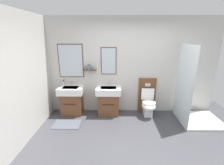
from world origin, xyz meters
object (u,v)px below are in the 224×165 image
object	(u,v)px
vanity_sink_left	(72,99)
toilet	(148,102)
toothbrush_cup	(63,83)
soap_dispenser	(118,82)
vanity_sink_right	(109,100)
shower_tray	(194,107)

from	to	relation	value
vanity_sink_left	toilet	size ratio (longest dim) A/B	0.79
toilet	toothbrush_cup	world-z (taller)	toilet
vanity_sink_left	toothbrush_cup	size ratio (longest dim) A/B	3.81
soap_dispenser	vanity_sink_right	bearing A→B (deg)	-146.49
toothbrush_cup	shower_tray	size ratio (longest dim) A/B	0.11
vanity_sink_left	shower_tray	distance (m)	3.23
soap_dispenser	toilet	bearing A→B (deg)	-11.75
vanity_sink_right	shower_tray	distance (m)	2.21
toilet	vanity_sink_right	bearing A→B (deg)	-179.75
toilet	soap_dispenser	bearing A→B (deg)	168.25
toothbrush_cup	soap_dispenser	world-z (taller)	toothbrush_cup
toilet	toothbrush_cup	bearing A→B (deg)	176.12
soap_dispenser	shower_tray	size ratio (longest dim) A/B	0.10
toothbrush_cup	shower_tray	bearing A→B (deg)	-8.70
vanity_sink_left	toothbrush_cup	xyz separation A→B (m)	(-0.26, 0.17, 0.43)
toilet	shower_tray	world-z (taller)	shower_tray
shower_tray	toothbrush_cup	bearing A→B (deg)	171.30
shower_tray	toilet	bearing A→B (deg)	161.38
vanity_sink_left	toilet	world-z (taller)	toilet
vanity_sink_left	soap_dispenser	size ratio (longest dim) A/B	3.97
vanity_sink_right	soap_dispenser	distance (m)	0.55
toothbrush_cup	soap_dispenser	size ratio (longest dim) A/B	1.04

